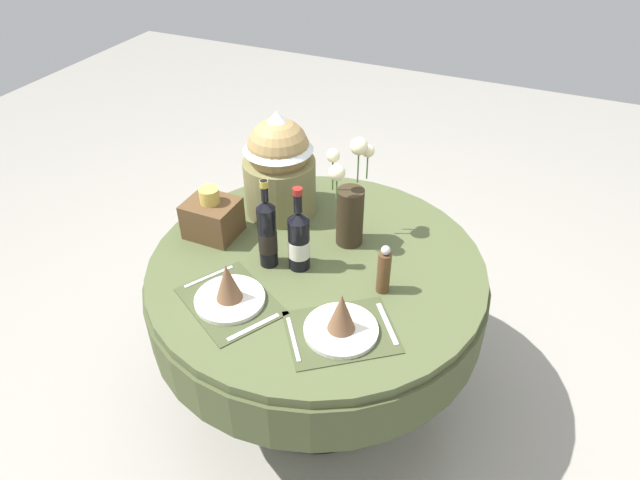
% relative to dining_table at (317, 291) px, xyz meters
% --- Properties ---
extents(ground, '(8.00, 8.00, 0.00)m').
position_rel_dining_table_xyz_m(ground, '(0.00, 0.00, -0.59)').
color(ground, '#9E998E').
extents(dining_table, '(1.27, 1.27, 0.73)m').
position_rel_dining_table_xyz_m(dining_table, '(0.00, 0.00, 0.00)').
color(dining_table, '#4C5633').
rests_on(dining_table, ground).
extents(place_setting_left, '(0.42, 0.39, 0.16)m').
position_rel_dining_table_xyz_m(place_setting_left, '(-0.18, -0.32, 0.19)').
color(place_setting_left, '#41492B').
rests_on(place_setting_left, dining_table).
extents(place_setting_right, '(0.43, 0.41, 0.16)m').
position_rel_dining_table_xyz_m(place_setting_right, '(0.22, -0.29, 0.19)').
color(place_setting_right, '#41492B').
rests_on(place_setting_right, dining_table).
extents(flower_vase, '(0.14, 0.23, 0.41)m').
position_rel_dining_table_xyz_m(flower_vase, '(0.06, 0.17, 0.32)').
color(flower_vase, '#332819').
rests_on(flower_vase, dining_table).
extents(wine_bottle_left, '(0.08, 0.08, 0.33)m').
position_rel_dining_table_xyz_m(wine_bottle_left, '(-0.05, -0.05, 0.27)').
color(wine_bottle_left, black).
rests_on(wine_bottle_left, dining_table).
extents(wine_bottle_centre, '(0.07, 0.07, 0.35)m').
position_rel_dining_table_xyz_m(wine_bottle_centre, '(-0.16, -0.08, 0.28)').
color(wine_bottle_centre, black).
rests_on(wine_bottle_centre, dining_table).
extents(pepper_mill, '(0.05, 0.05, 0.19)m').
position_rel_dining_table_xyz_m(pepper_mill, '(0.27, -0.05, 0.23)').
color(pepper_mill, brown).
rests_on(pepper_mill, dining_table).
extents(gift_tub_back_left, '(0.29, 0.29, 0.44)m').
position_rel_dining_table_xyz_m(gift_tub_back_left, '(-0.28, 0.26, 0.38)').
color(gift_tub_back_left, olive).
rests_on(gift_tub_back_left, dining_table).
extents(woven_basket_side_left, '(0.19, 0.17, 0.21)m').
position_rel_dining_table_xyz_m(woven_basket_side_left, '(-0.44, 0.00, 0.22)').
color(woven_basket_side_left, brown).
rests_on(woven_basket_side_left, dining_table).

